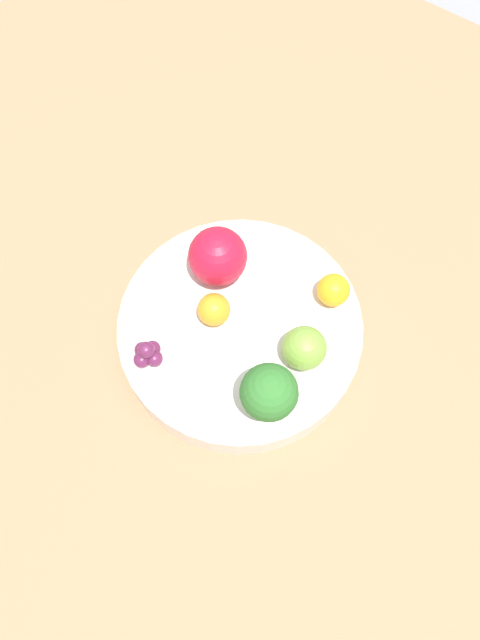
{
  "coord_description": "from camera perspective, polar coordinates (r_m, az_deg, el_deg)",
  "views": [
    {
      "loc": [
        0.15,
        -0.22,
        0.67
      ],
      "look_at": [
        0.0,
        0.0,
        0.07
      ],
      "focal_mm": 35.0,
      "sensor_mm": 36.0,
      "label": 1
    }
  ],
  "objects": [
    {
      "name": "ground_plane",
      "position": [
        0.72,
        0.0,
        -2.3
      ],
      "size": [
        6.0,
        6.0,
        0.0
      ],
      "primitive_type": "plane",
      "color": "gray"
    },
    {
      "name": "table_surface",
      "position": [
        0.71,
        0.0,
        -2.0
      ],
      "size": [
        1.2,
        1.2,
        0.02
      ],
      "color": "#936D4C",
      "rests_on": "ground_plane"
    },
    {
      "name": "bowl",
      "position": [
        0.68,
        0.0,
        -1.04
      ],
      "size": [
        0.26,
        0.26,
        0.04
      ],
      "color": "silver",
      "rests_on": "table_surface"
    },
    {
      "name": "broccoli",
      "position": [
        0.59,
        2.67,
        -6.68
      ],
      "size": [
        0.06,
        0.06,
        0.07
      ],
      "color": "#99C17A",
      "rests_on": "bowl"
    },
    {
      "name": "apple_red",
      "position": [
        0.63,
        5.9,
        -2.57
      ],
      "size": [
        0.05,
        0.05,
        0.05
      ],
      "color": "olive",
      "rests_on": "bowl"
    },
    {
      "name": "apple_green",
      "position": [
        0.66,
        -2.06,
        5.84
      ],
      "size": [
        0.06,
        0.06,
        0.06
      ],
      "color": "#B7142D",
      "rests_on": "bowl"
    },
    {
      "name": "orange_front",
      "position": [
        0.65,
        -2.4,
        0.96
      ],
      "size": [
        0.04,
        0.04,
        0.04
      ],
      "color": "orange",
      "rests_on": "bowl"
    },
    {
      "name": "orange_back",
      "position": [
        0.67,
        8.53,
        2.72
      ],
      "size": [
        0.04,
        0.04,
        0.04
      ],
      "color": "orange",
      "rests_on": "bowl"
    },
    {
      "name": "grape_cluster",
      "position": [
        0.65,
        -8.46,
        -3.03
      ],
      "size": [
        0.03,
        0.03,
        0.03
      ],
      "color": "#5B1E42",
      "rests_on": "bowl"
    }
  ]
}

